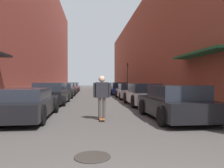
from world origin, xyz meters
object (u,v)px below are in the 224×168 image
at_px(parked_car_right_5, 110,87).
at_px(parked_car_right_0, 175,103).
at_px(parked_car_right_4, 114,88).
at_px(manhole_cover, 92,157).
at_px(parked_car_right_2, 128,91).
at_px(skateboarder, 102,93).
at_px(parked_car_right_3, 119,89).
at_px(traffic_light, 127,74).
at_px(parked_car_right_1, 143,95).
at_px(parked_car_left_0, 25,103).
at_px(parked_car_left_2, 63,90).
at_px(parked_car_left_3, 68,89).
at_px(parked_car_left_4, 73,87).
at_px(parked_car_left_1, 51,94).

bearing_deg(parked_car_right_5, parked_car_right_0, -90.07).
bearing_deg(parked_car_right_5, parked_car_right_4, -90.60).
bearing_deg(parked_car_right_4, manhole_cover, -97.19).
bearing_deg(parked_car_right_2, skateboarder, -105.46).
bearing_deg(skateboarder, manhole_cover, -95.70).
xyz_separation_m(parked_car_right_3, traffic_light, (1.80, 4.70, 1.81)).
distance_m(parked_car_right_1, traffic_light, 15.71).
xyz_separation_m(parked_car_left_0, parked_car_right_4, (5.73, 20.45, -0.00)).
relative_size(parked_car_left_2, parked_car_right_1, 1.08).
distance_m(parked_car_right_1, parked_car_right_3, 10.82).
bearing_deg(parked_car_left_3, parked_car_left_4, 89.40).
xyz_separation_m(parked_car_left_0, manhole_cover, (2.56, -4.63, -0.58)).
distance_m(parked_car_left_2, skateboarder, 12.18).
xyz_separation_m(parked_car_left_0, parked_car_right_5, (5.79, 26.76, -0.00)).
relative_size(parked_car_left_1, parked_car_left_4, 0.94).
height_order(parked_car_left_3, parked_car_right_3, parked_car_right_3).
height_order(parked_car_right_4, skateboarder, skateboarder).
distance_m(parked_car_right_1, parked_car_right_4, 16.27).
distance_m(parked_car_right_2, skateboarder, 10.48).
xyz_separation_m(parked_car_left_3, parked_car_right_4, (5.73, 3.91, -0.03)).
bearing_deg(manhole_cover, parked_car_left_2, 98.92).
relative_size(parked_car_right_0, skateboarder, 2.49).
distance_m(parked_car_left_4, manhole_cover, 27.34).
height_order(parked_car_left_2, parked_car_right_0, parked_car_right_0).
height_order(parked_car_left_1, skateboarder, skateboarder).
bearing_deg(parked_car_left_2, parked_car_right_2, -17.02).
relative_size(parked_car_left_4, manhole_cover, 6.85).
distance_m(parked_car_right_0, parked_car_right_4, 21.23).
distance_m(parked_car_right_1, parked_car_right_2, 5.27).
distance_m(parked_car_left_0, parked_car_right_1, 7.11).
distance_m(parked_car_left_0, parked_car_right_2, 11.07).
xyz_separation_m(parked_car_left_2, traffic_light, (7.39, 8.51, 1.81)).
bearing_deg(traffic_light, parked_car_left_3, -157.08).
distance_m(parked_car_left_0, parked_car_left_1, 5.52).
xyz_separation_m(parked_car_left_0, traffic_light, (7.47, 19.70, 1.85)).
relative_size(parked_car_left_0, parked_car_left_2, 1.03).
xyz_separation_m(parked_car_left_1, parked_car_right_1, (5.71, -1.33, -0.01)).
bearing_deg(skateboarder, traffic_light, 77.51).
distance_m(parked_car_left_1, parked_car_right_5, 22.00).
xyz_separation_m(parked_car_left_3, parked_car_left_4, (0.06, 6.04, 0.00)).
distance_m(parked_car_right_0, traffic_light, 20.63).
bearing_deg(parked_car_right_2, parked_car_right_3, 90.92).
bearing_deg(manhole_cover, parked_car_left_0, 118.93).
relative_size(parked_car_left_2, parked_car_left_4, 0.98).
height_order(parked_car_right_2, manhole_cover, parked_car_right_2).
bearing_deg(parked_car_right_5, parked_car_left_0, -102.21).
distance_m(parked_car_left_3, parked_car_right_1, 13.63).
relative_size(parked_car_left_4, parked_car_right_2, 1.10).
bearing_deg(parked_car_left_0, parked_car_left_4, 89.85).
distance_m(parked_car_right_4, parked_car_right_5, 6.31).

